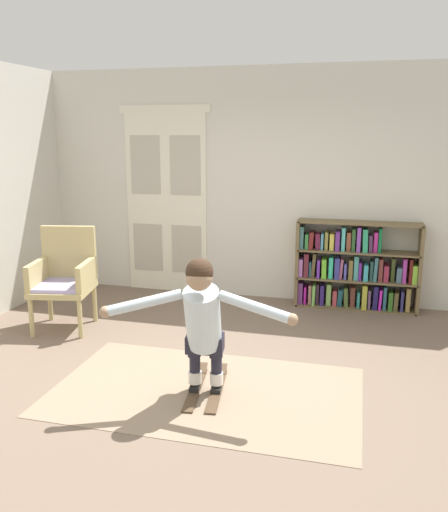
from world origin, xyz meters
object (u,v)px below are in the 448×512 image
bookshelf (353,269)px  skis_pair (206,387)px  wicker_chair (64,276)px  person_skier (202,317)px

bookshelf → skis_pair: bookshelf is taller
bookshelf → wicker_chair: (-3.05, -1.46, 0.10)m
bookshelf → wicker_chair: size_ratio=1.33×
bookshelf → person_skier: 2.91m
wicker_chair → skis_pair: bearing=-28.9°
bookshelf → person_skier: size_ratio=1.00×
bookshelf → person_skier: person_skier is taller
wicker_chair → person_skier: size_ratio=0.75×
person_skier → wicker_chair: bearing=147.7°
skis_pair → person_skier: person_skier is taller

